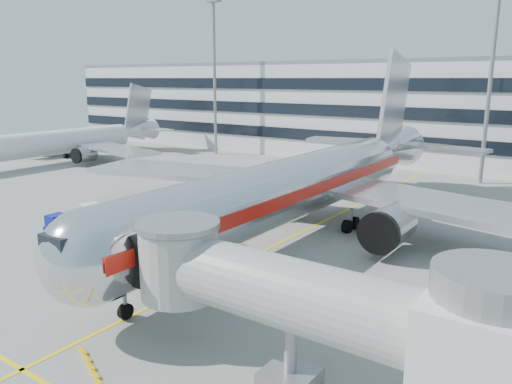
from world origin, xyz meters
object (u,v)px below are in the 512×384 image
Objects in this scene: belt_loader at (201,233)px; ramp_worker at (106,241)px; main_jet at (306,183)px; baggage_tug at (60,228)px; cargo_container_right at (91,213)px; cargo_container_front at (74,239)px; cargo_container_left at (113,219)px.

ramp_worker is (-4.37, -5.87, 0.09)m from belt_loader.
main_jet is 18.52× the size of baggage_tug.
cargo_container_right reaches higher than cargo_container_front.
belt_loader is at bearing 6.52° from cargo_container_right.
main_jet is at bearing 41.12° from baggage_tug.
cargo_container_left is (-8.85, -1.56, 0.08)m from belt_loader.
baggage_tug is 5.58m from ramp_worker.
ramp_worker is at bearing -30.20° from cargo_container_right.
main_jet is 29.39× the size of cargo_container_front.
belt_loader is at bearing 31.18° from baggage_tug.
belt_loader is 1.90× the size of baggage_tug.
cargo_container_front is at bearing -16.58° from baggage_tug.
main_jet reaches higher than baggage_tug.
main_jet is 17.18m from cargo_container_left.
cargo_container_left is 0.98× the size of ramp_worker.
belt_loader is (-5.41, -7.38, -3.52)m from main_jet.
cargo_container_right is at bearing -173.48° from belt_loader.
cargo_container_right reaches higher than ramp_worker.
cargo_container_left is at bearing 111.54° from cargo_container_front.
belt_loader is at bearing 21.67° from ramp_worker.
main_jet is 19.10m from cargo_container_front.
cargo_container_left is at bearing 76.28° from baggage_tug.
ramp_worker is at bearing 25.18° from cargo_container_front.
belt_loader is 11.62m from baggage_tug.
main_jet is at bearing 26.61° from cargo_container_right.
ramp_worker is (-9.77, -13.25, -3.43)m from main_jet.
ramp_worker is at bearing -126.62° from belt_loader.
main_jet reaches higher than cargo_container_left.
cargo_container_left is at bearing -3.11° from cargo_container_right.
cargo_container_front is (3.23, -0.96, -0.06)m from baggage_tug.
main_jet is 32.38× the size of cargo_container_left.
belt_loader reaches higher than cargo_container_right.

